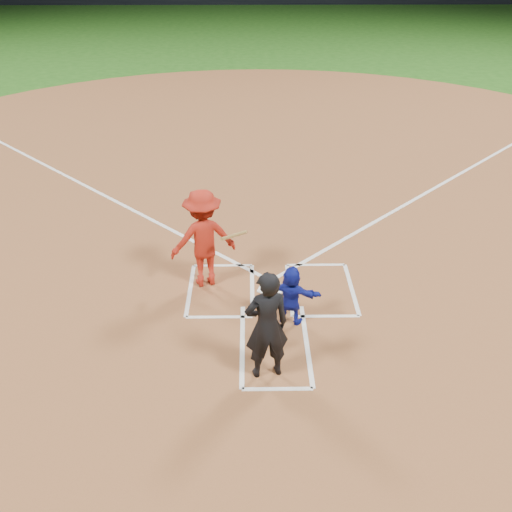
{
  "coord_description": "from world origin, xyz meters",
  "views": [
    {
      "loc": [
        -0.41,
        -9.37,
        6.19
      ],
      "look_at": [
        -0.3,
        -0.4,
        1.0
      ],
      "focal_mm": 40.0,
      "sensor_mm": 36.0,
      "label": 1
    }
  ],
  "objects_px": {
    "catcher": "(291,295)",
    "umpire": "(267,326)",
    "home_plate": "(271,289)",
    "batter_at_plate": "(203,238)"
  },
  "relations": [
    {
      "from": "catcher",
      "to": "umpire",
      "type": "xyz_separation_m",
      "value": [
        -0.47,
        -1.38,
        0.38
      ]
    },
    {
      "from": "home_plate",
      "to": "catcher",
      "type": "height_order",
      "value": "catcher"
    },
    {
      "from": "home_plate",
      "to": "catcher",
      "type": "xyz_separation_m",
      "value": [
        0.31,
        -1.05,
        0.55
      ]
    },
    {
      "from": "catcher",
      "to": "batter_at_plate",
      "type": "bearing_deg",
      "value": -20.66
    },
    {
      "from": "catcher",
      "to": "batter_at_plate",
      "type": "relative_size",
      "value": 0.57
    },
    {
      "from": "batter_at_plate",
      "to": "catcher",
      "type": "bearing_deg",
      "value": -39.4
    },
    {
      "from": "batter_at_plate",
      "to": "home_plate",
      "type": "bearing_deg",
      "value": -11.91
    },
    {
      "from": "home_plate",
      "to": "batter_at_plate",
      "type": "relative_size",
      "value": 0.3
    },
    {
      "from": "home_plate",
      "to": "umpire",
      "type": "xyz_separation_m",
      "value": [
        -0.16,
        -2.43,
        0.93
      ]
    },
    {
      "from": "catcher",
      "to": "batter_at_plate",
      "type": "xyz_separation_m",
      "value": [
        -1.61,
        1.33,
        0.43
      ]
    }
  ]
}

